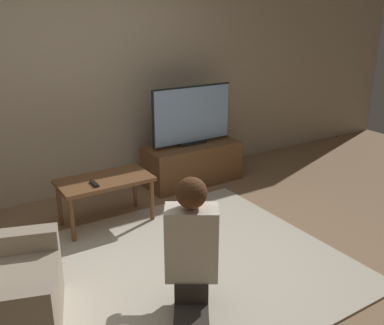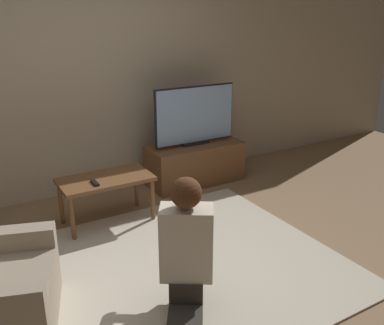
{
  "view_description": "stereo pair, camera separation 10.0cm",
  "coord_description": "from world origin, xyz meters",
  "views": [
    {
      "loc": [
        -1.34,
        -2.51,
        1.92
      ],
      "look_at": [
        0.57,
        0.52,
        0.65
      ],
      "focal_mm": 40.0,
      "sensor_mm": 36.0,
      "label": 1
    },
    {
      "loc": [
        -1.25,
        -2.56,
        1.92
      ],
      "look_at": [
        0.57,
        0.52,
        0.65
      ],
      "focal_mm": 40.0,
      "sensor_mm": 36.0,
      "label": 2
    }
  ],
  "objects": [
    {
      "name": "ground_plane",
      "position": [
        0.0,
        0.0,
        0.0
      ],
      "size": [
        10.0,
        10.0,
        0.0
      ],
      "primitive_type": "plane",
      "color": "#896B4C"
    },
    {
      "name": "wall_back",
      "position": [
        0.0,
        1.93,
        1.3
      ],
      "size": [
        10.0,
        0.06,
        2.6
      ],
      "color": "tan",
      "rests_on": "ground_plane"
    },
    {
      "name": "rug",
      "position": [
        0.0,
        0.0,
        0.01
      ],
      "size": [
        2.76,
        2.18,
        0.02
      ],
      "color": "beige",
      "rests_on": "ground_plane"
    },
    {
      "name": "tv_stand",
      "position": [
        1.19,
        1.49,
        0.23
      ],
      "size": [
        1.12,
        0.48,
        0.47
      ],
      "color": "brown",
      "rests_on": "ground_plane"
    },
    {
      "name": "tv",
      "position": [
        1.19,
        1.49,
        0.81
      ],
      "size": [
        1.01,
        0.08,
        0.67
      ],
      "color": "black",
      "rests_on": "tv_stand"
    },
    {
      "name": "coffee_table",
      "position": [
        -0.06,
        1.04,
        0.4
      ],
      "size": [
        0.85,
        0.47,
        0.46
      ],
      "color": "brown",
      "rests_on": "ground_plane"
    },
    {
      "name": "person_kneeling",
      "position": [
        -0.06,
        -0.48,
        0.48
      ],
      "size": [
        0.65,
        0.83,
        0.95
      ],
      "rotation": [
        0.0,
        0.0,
        2.58
      ],
      "color": "#332D28",
      "rests_on": "rug"
    },
    {
      "name": "remote",
      "position": [
        -0.19,
        0.95,
        0.47
      ],
      "size": [
        0.04,
        0.15,
        0.02
      ],
      "color": "black",
      "rests_on": "coffee_table"
    }
  ]
}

